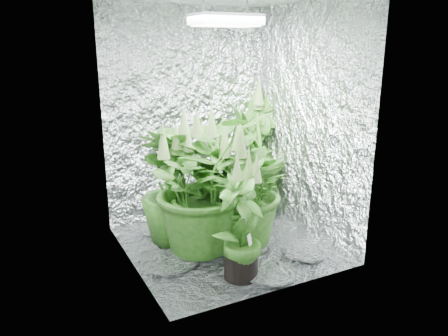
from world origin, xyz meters
name	(u,v)px	position (x,y,z in m)	size (l,w,h in m)	color
ground	(226,245)	(0.00, 0.00, 0.00)	(1.60, 1.60, 0.00)	silver
walls	(226,130)	(0.00, 0.00, 1.00)	(1.62, 1.62, 2.00)	silver
grow_lamp	(226,20)	(0.00, 0.00, 1.83)	(0.50, 0.30, 0.22)	gray
plant_a	(201,183)	(-0.22, 0.00, 0.59)	(1.30, 1.30, 1.23)	black
plant_b	(216,186)	(-0.01, 0.17, 0.48)	(0.69, 0.69, 1.07)	black
plant_c	(254,151)	(0.64, 0.62, 0.63)	(0.75, 0.75, 1.34)	black
plant_d	(174,189)	(-0.37, 0.23, 0.49)	(0.78, 0.78, 1.09)	black
plant_e	(242,190)	(0.10, -0.10, 0.51)	(0.89, 0.89, 1.08)	black
plant_f	(241,221)	(-0.15, -0.53, 0.44)	(0.60, 0.60, 0.96)	black
circulation_fan	(261,202)	(0.59, 0.40, 0.16)	(0.15, 0.32, 0.37)	black
plant_label	(250,240)	(-0.09, -0.56, 0.30)	(0.05, 0.01, 0.08)	white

